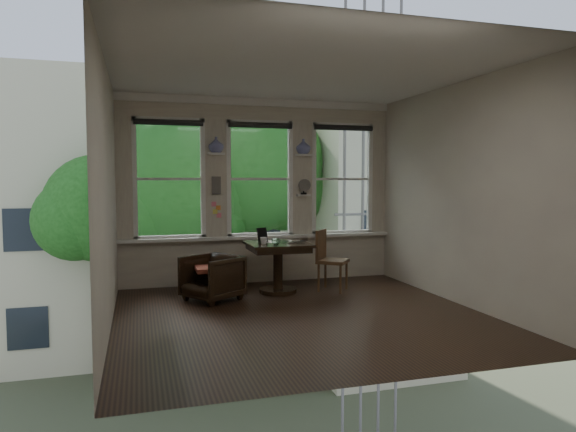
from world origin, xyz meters
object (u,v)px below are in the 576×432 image
object	(u,v)px
side_chair_right	(333,261)
mug	(264,241)
armchair_left	(212,278)
laptop	(294,242)
table	(278,268)

from	to	relation	value
side_chair_right	mug	xyz separation A→B (m)	(-1.08, 0.02, 0.34)
armchair_left	mug	xyz separation A→B (m)	(0.78, 0.15, 0.48)
armchair_left	laptop	distance (m)	1.34
mug	table	bearing A→B (deg)	20.47
armchair_left	side_chair_right	bearing A→B (deg)	60.75
armchair_left	mug	bearing A→B (deg)	67.69
table	mug	world-z (taller)	mug
table	mug	xyz separation A→B (m)	(-0.24, -0.09, 0.42)
side_chair_right	armchair_left	bearing A→B (deg)	132.36
laptop	mug	size ratio (longest dim) A/B	3.15
side_chair_right	laptop	size ratio (longest dim) A/B	2.75
side_chair_right	mug	bearing A→B (deg)	127.25
side_chair_right	laptop	world-z (taller)	side_chair_right
table	side_chair_right	bearing A→B (deg)	-7.16
table	armchair_left	world-z (taller)	table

